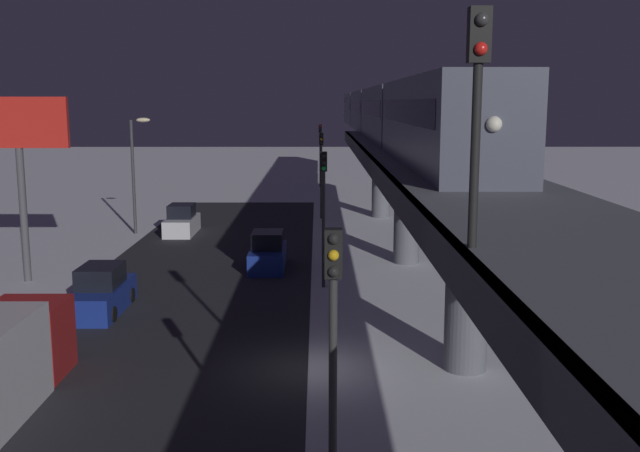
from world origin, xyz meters
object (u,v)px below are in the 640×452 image
Objects in this scene: commercial_billboard at (18,141)px; traffic_light_near at (333,346)px; traffic_light_mid at (324,199)px; traffic_light_far at (321,163)px; sedan_blue at (101,293)px; sedan_blue_2 at (268,254)px; subway_train at (380,111)px; traffic_light_distant at (320,146)px; sedan_white at (182,222)px; rail_signal at (478,86)px.

traffic_light_near is at bearing 123.46° from commercial_billboard.
traffic_light_far is at bearing -90.00° from traffic_light_mid.
traffic_light_near reaches higher than sedan_blue.
sedan_blue_2 is at bearing 80.16° from traffic_light_far.
traffic_light_distant is at bearing -75.71° from subway_train.
subway_train is at bearing 104.29° from traffic_light_distant.
sedan_white and sedan_blue_2 have the same top height.
traffic_light_near is at bearing 90.00° from traffic_light_mid.
sedan_white is 0.67× the size of traffic_light_near.
traffic_light_distant is 42.68m from commercial_billboard.
sedan_blue is 1.09× the size of sedan_white.
sedan_blue is at bearing -55.96° from rail_signal.
rail_signal reaches higher than subway_train.
sedan_blue_2 is 0.67× the size of traffic_light_distant.
traffic_light_mid is at bearing -53.68° from sedan_blue_2.
traffic_light_mid is 0.72× the size of commercial_billboard.
traffic_light_far reaches higher than sedan_blue.
sedan_white is (13.85, 9.21, -7.17)m from subway_train.
traffic_light_mid is at bearing -90.00° from traffic_light_near.
subway_train reaches higher than sedan_white.
sedan_white is 0.48× the size of commercial_billboard.
traffic_light_far is at bearing 80.16° from sedan_blue_2.
rail_signal is 27.07m from sedan_blue_2.
rail_signal is at bearing 164.05° from traffic_light_near.
rail_signal is at bearing 96.32° from traffic_light_mid.
traffic_light_distant is (2.36, -62.65, -4.72)m from rail_signal.
sedan_white is 11.79m from traffic_light_far.
sedan_blue is 10.25m from sedan_blue_2.
traffic_light_far and traffic_light_distant have the same top height.
rail_signal reaches higher than sedan_blue_2.
sedan_blue is 18.32m from sedan_white.
sedan_blue is (11.66, -17.27, -8.13)m from rail_signal.
rail_signal is at bearing 126.72° from commercial_billboard.
traffic_light_mid is at bearing 90.00° from traffic_light_far.
commercial_billboard reaches higher than traffic_light_far.
traffic_light_distant is at bearing 85.56° from sedan_blue_2.
sedan_white is at bearing -111.71° from commercial_billboard.
subway_train is 15.72× the size of sedan_blue.
traffic_light_distant is (-9.30, -45.38, 3.41)m from sedan_blue.
sedan_blue is 10.71m from traffic_light_mid.
sedan_blue_2 is (7.45, 19.52, -7.17)m from subway_train.
subway_train reaches higher than traffic_light_mid.
commercial_billboard is at bearing -53.28° from rail_signal.
sedan_white is 0.67× the size of traffic_light_far.
traffic_light_far is 24.36m from commercial_billboard.
traffic_light_near is at bearing 84.11° from subway_train.
rail_signal is 0.93× the size of sedan_blue_2.
commercial_billboard reaches higher than traffic_light_mid.
sedan_white is at bearing 33.62° from subway_train.
sedan_blue_2 is at bearing -83.28° from traffic_light_near.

